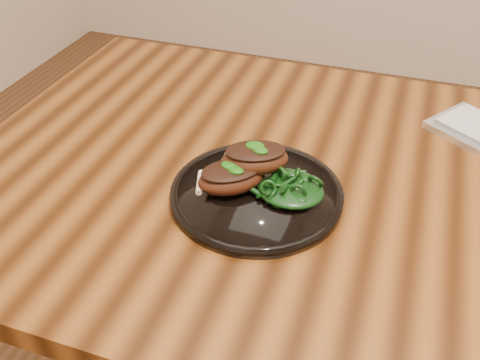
# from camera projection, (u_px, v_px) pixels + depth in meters

# --- Properties ---
(desk) EXTENTS (1.60, 0.80, 0.75)m
(desk) POSITION_uv_depth(u_px,v_px,m) (443.00, 245.00, 0.85)
(desk) COLOR #341706
(desk) RESTS_ON ground
(plate) EXTENTS (0.26, 0.26, 0.02)m
(plate) POSITION_uv_depth(u_px,v_px,m) (257.00, 194.00, 0.81)
(plate) COLOR black
(plate) RESTS_ON desk
(lamb_chop_front) EXTENTS (0.12, 0.11, 0.05)m
(lamb_chop_front) POSITION_uv_depth(u_px,v_px,m) (231.00, 177.00, 0.79)
(lamb_chop_front) COLOR #461D0D
(lamb_chop_front) RESTS_ON plate
(lamb_chop_back) EXTENTS (0.12, 0.10, 0.05)m
(lamb_chop_back) POSITION_uv_depth(u_px,v_px,m) (255.00, 157.00, 0.80)
(lamb_chop_back) COLOR #461D0D
(lamb_chop_back) RESTS_ON plate
(herb_smear) EXTENTS (0.07, 0.05, 0.00)m
(herb_smear) POSITION_uv_depth(u_px,v_px,m) (248.00, 164.00, 0.85)
(herb_smear) COLOR #0D4607
(herb_smear) RESTS_ON plate
(greens_heap) EXTENTS (0.10, 0.09, 0.04)m
(greens_heap) POSITION_uv_depth(u_px,v_px,m) (291.00, 187.00, 0.78)
(greens_heap) COLOR black
(greens_heap) RESTS_ON plate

